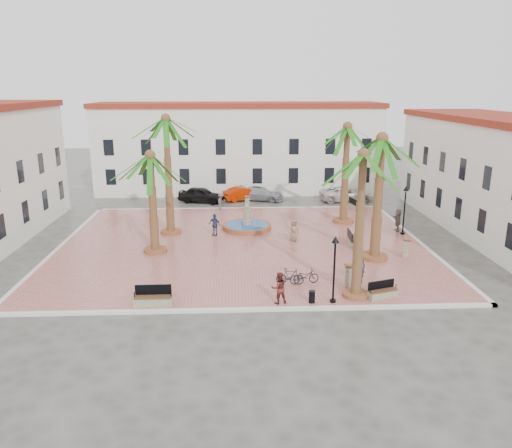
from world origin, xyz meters
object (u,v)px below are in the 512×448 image
object	(u,v)px
fountain	(247,226)
bench_se	(383,293)
pedestrian_fountain_b	(215,225)
palm_e	(381,153)
pedestrian_fountain_a	(294,230)
car_black	(201,195)
palm_ne	(347,138)
bench_ne	(355,206)
lamppost_e	(405,202)
car_white	(346,194)
bench_s	(153,300)
litter_bin	(312,297)
palm_sw	(151,168)
bollard_n	(247,204)
palm_s	(363,171)
bicycle_a	(304,276)
palm_nw	(166,131)
bicycle_b	(290,276)
cyclist_b	(279,288)
lamppost_s	(335,258)
pedestrian_east	(398,220)
bench_e	(353,241)
bollard_e	(406,248)
car_red	(244,194)
pedestrian_north	(221,201)
car_silver	(260,194)
cyclist_a	(359,267)
bollard_se	(349,276)

from	to	relation	value
fountain	bench_se	size ratio (longest dim) A/B	2.15
pedestrian_fountain_b	palm_e	bearing A→B (deg)	4.14
pedestrian_fountain_a	car_black	distance (m)	15.66
palm_ne	bench_ne	distance (m)	8.28
lamppost_e	car_white	size ratio (longest dim) A/B	0.72
bench_s	lamppost_e	distance (m)	21.22
litter_bin	pedestrian_fountain_a	world-z (taller)	pedestrian_fountain_a
palm_e	car_white	world-z (taller)	palm_e
palm_sw	bollard_n	xyz separation A→B (m)	(6.66, 11.19, -5.10)
lamppost_e	litter_bin	bearing A→B (deg)	-126.12
fountain	palm_sw	size ratio (longest dim) A/B	0.55
palm_s	pedestrian_fountain_b	xyz separation A→B (m)	(-8.04, 11.80, -6.03)
bicycle_a	palm_s	bearing A→B (deg)	-136.47
palm_nw	car_black	world-z (taller)	palm_nw
palm_ne	bench_s	bearing A→B (deg)	-130.09
fountain	bicycle_b	size ratio (longest dim) A/B	2.41
bicycle_a	cyclist_b	bearing A→B (deg)	136.90
lamppost_s	litter_bin	bearing A→B (deg)	180.00
palm_ne	car_black	bearing A→B (deg)	145.22
pedestrian_fountain_b	pedestrian_east	bearing A→B (deg)	34.87
fountain	bench_ne	size ratio (longest dim) A/B	1.92
bench_e	bollard_e	bearing A→B (deg)	-132.52
palm_s	bollard_n	distance (m)	20.91
litter_bin	pedestrian_east	bearing A→B (deg)	56.23
fountain	car_black	world-z (taller)	fountain
palm_ne	car_red	world-z (taller)	palm_ne
pedestrian_north	bicycle_a	bearing A→B (deg)	-143.60
lamppost_s	car_black	distance (m)	25.98
palm_s	car_silver	bearing A→B (deg)	99.06
pedestrian_fountain_b	bollard_n	bearing A→B (deg)	102.41
bollard_n	bollard_e	size ratio (longest dim) A/B	1.10
bollard_n	cyclist_a	distance (m)	18.23
bench_s	car_red	xyz separation A→B (m)	(5.24, 25.19, 0.24)
lamppost_s	bollard_se	bearing A→B (deg)	57.61
pedestrian_north	car_red	world-z (taller)	pedestrian_north
bench_se	bollard_n	size ratio (longest dim) A/B	1.28
cyclist_a	cyclist_b	distance (m)	5.65
bench_ne	car_black	size ratio (longest dim) A/B	0.45
cyclist_b	pedestrian_north	world-z (taller)	cyclist_b
lamppost_s	pedestrian_fountain_a	world-z (taller)	lamppost_s
car_black	lamppost_s	bearing A→B (deg)	-146.85
palm_s	cyclist_a	bearing A→B (deg)	71.90
lamppost_e	cyclist_b	bearing A→B (deg)	-131.12
pedestrian_east	car_black	bearing A→B (deg)	-118.65
palm_sw	bench_s	size ratio (longest dim) A/B	3.50
palm_nw	palm_ne	bearing A→B (deg)	10.51
bench_ne	litter_bin	distance (m)	21.57
palm_sw	car_white	distance (m)	23.50
bicycle_b	pedestrian_north	bearing A→B (deg)	22.89
bollard_n	pedestrian_north	distance (m)	2.57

